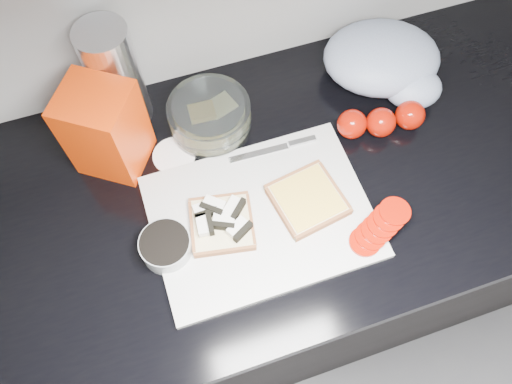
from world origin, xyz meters
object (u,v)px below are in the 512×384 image
at_px(glass_bowl, 210,117).
at_px(steel_canister, 116,77).
at_px(cutting_board, 261,216).
at_px(bread_bag, 105,129).

xyz_separation_m(glass_bowl, steel_canister, (-0.15, 0.09, 0.08)).
distance_m(glass_bowl, steel_canister, 0.19).
bearing_deg(cutting_board, bread_bag, 136.14).
distance_m(cutting_board, glass_bowl, 0.23).
xyz_separation_m(cutting_board, glass_bowl, (-0.03, 0.23, 0.03)).
bearing_deg(cutting_board, steel_canister, 120.24).
bearing_deg(bread_bag, cutting_board, -9.23).
height_order(cutting_board, glass_bowl, glass_bowl).
relative_size(glass_bowl, bread_bag, 0.87).
height_order(bread_bag, steel_canister, steel_canister).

